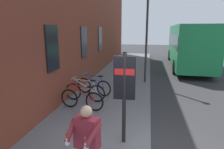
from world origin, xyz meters
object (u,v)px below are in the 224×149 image
(bicycle_by_door, at_px, (85,92))
(tourist_with_hotdogs, at_px, (86,138))
(transit_info_sign, at_px, (124,84))
(pedestrian_near_bus, at_px, (124,67))
(bicycle_beside_lamp, at_px, (94,86))
(street_lamp, at_px, (147,25))
(city_bus, at_px, (188,43))
(bicycle_end_of_row, at_px, (82,99))

(bicycle_by_door, relative_size, tourist_with_hotdogs, 1.10)
(transit_info_sign, height_order, pedestrian_near_bus, transit_info_sign)
(bicycle_beside_lamp, distance_m, pedestrian_near_bus, 2.16)
(transit_info_sign, bearing_deg, street_lamp, -3.81)
(transit_info_sign, bearing_deg, bicycle_by_door, 35.21)
(city_bus, height_order, pedestrian_near_bus, city_bus)
(bicycle_end_of_row, bearing_deg, bicycle_by_door, 10.45)
(city_bus, distance_m, tourist_with_hotdogs, 14.86)
(bicycle_end_of_row, distance_m, city_bus, 12.11)
(city_bus, bearing_deg, tourist_with_hotdogs, 163.50)
(bicycle_end_of_row, height_order, transit_info_sign, transit_info_sign)
(transit_info_sign, height_order, tourist_with_hotdogs, transit_info_sign)
(bicycle_by_door, height_order, street_lamp, street_lamp)
(bicycle_by_door, height_order, pedestrian_near_bus, pedestrian_near_bus)
(city_bus, height_order, tourist_with_hotdogs, city_bus)
(bicycle_beside_lamp, bearing_deg, city_bus, -31.88)
(tourist_with_hotdogs, bearing_deg, transit_info_sign, -16.81)
(street_lamp, bearing_deg, transit_info_sign, 176.19)
(bicycle_beside_lamp, distance_m, transit_info_sign, 4.28)
(city_bus, distance_m, pedestrian_near_bus, 8.48)
(city_bus, distance_m, street_lamp, 7.21)
(bicycle_beside_lamp, distance_m, street_lamp, 4.43)
(transit_info_sign, distance_m, tourist_with_hotdogs, 1.80)
(bicycle_end_of_row, relative_size, city_bus, 0.17)
(bicycle_by_door, relative_size, city_bus, 0.17)
(transit_info_sign, xyz_separation_m, pedestrian_near_bus, (5.38, 0.67, -0.59))
(pedestrian_near_bus, bearing_deg, bicycle_by_door, 153.14)
(transit_info_sign, distance_m, street_lamp, 6.53)
(bicycle_beside_lamp, bearing_deg, bicycle_by_door, 170.56)
(bicycle_end_of_row, distance_m, street_lamp, 5.65)
(bicycle_beside_lamp, distance_m, tourist_with_hotdogs, 5.50)
(bicycle_by_door, distance_m, bicycle_beside_lamp, 0.88)
(pedestrian_near_bus, bearing_deg, bicycle_beside_lamp, 145.80)
(transit_info_sign, distance_m, pedestrian_near_bus, 5.46)
(transit_info_sign, bearing_deg, bicycle_end_of_row, 43.32)
(transit_info_sign, height_order, city_bus, city_bus)
(bicycle_end_of_row, relative_size, pedestrian_near_bus, 1.07)
(bicycle_end_of_row, xyz_separation_m, transit_info_sign, (-1.92, -1.81, 1.21))
(bicycle_end_of_row, height_order, pedestrian_near_bus, pedestrian_near_bus)
(bicycle_end_of_row, bearing_deg, bicycle_beside_lamp, 0.54)
(bicycle_beside_lamp, xyz_separation_m, street_lamp, (2.66, -2.25, 2.74))
(bicycle_by_door, relative_size, bicycle_beside_lamp, 1.03)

